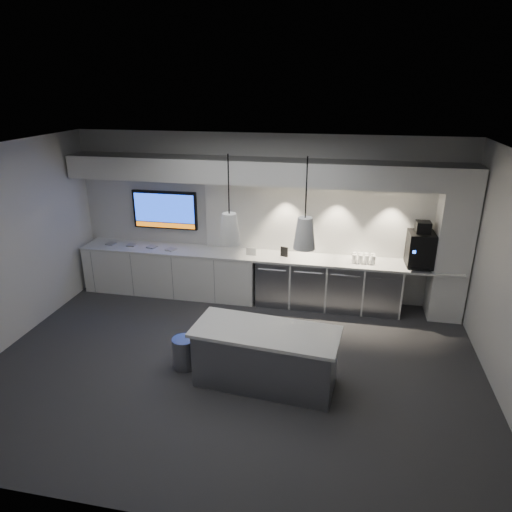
% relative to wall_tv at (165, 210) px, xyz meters
% --- Properties ---
extents(floor, '(7.00, 7.00, 0.00)m').
position_rel_wall_tv_xyz_m(floor, '(1.90, -2.45, -1.56)').
color(floor, '#302F32').
rests_on(floor, ground).
extents(ceiling, '(7.00, 7.00, 0.00)m').
position_rel_wall_tv_xyz_m(ceiling, '(1.90, -2.45, 1.44)').
color(ceiling, black).
rests_on(ceiling, wall_back).
extents(wall_back, '(7.00, 0.00, 7.00)m').
position_rel_wall_tv_xyz_m(wall_back, '(1.90, 0.05, -0.06)').
color(wall_back, silver).
rests_on(wall_back, floor).
extents(wall_front, '(7.00, 0.00, 7.00)m').
position_rel_wall_tv_xyz_m(wall_front, '(1.90, -4.95, -0.06)').
color(wall_front, silver).
rests_on(wall_front, floor).
extents(back_counter, '(6.80, 0.65, 0.04)m').
position_rel_wall_tv_xyz_m(back_counter, '(1.90, -0.27, -0.68)').
color(back_counter, silver).
rests_on(back_counter, left_base_cabinets).
extents(left_base_cabinets, '(3.30, 0.63, 0.86)m').
position_rel_wall_tv_xyz_m(left_base_cabinets, '(0.15, -0.27, -1.13)').
color(left_base_cabinets, white).
rests_on(left_base_cabinets, floor).
extents(fridge_unit_a, '(0.60, 0.61, 0.85)m').
position_rel_wall_tv_xyz_m(fridge_unit_a, '(2.15, -0.27, -1.13)').
color(fridge_unit_a, gray).
rests_on(fridge_unit_a, floor).
extents(fridge_unit_b, '(0.60, 0.61, 0.85)m').
position_rel_wall_tv_xyz_m(fridge_unit_b, '(2.78, -0.27, -1.13)').
color(fridge_unit_b, gray).
rests_on(fridge_unit_b, floor).
extents(fridge_unit_c, '(0.60, 0.61, 0.85)m').
position_rel_wall_tv_xyz_m(fridge_unit_c, '(3.41, -0.27, -1.13)').
color(fridge_unit_c, gray).
rests_on(fridge_unit_c, floor).
extents(fridge_unit_d, '(0.60, 0.61, 0.85)m').
position_rel_wall_tv_xyz_m(fridge_unit_d, '(4.04, -0.27, -1.13)').
color(fridge_unit_d, gray).
rests_on(fridge_unit_d, floor).
extents(backsplash, '(4.60, 0.03, 1.30)m').
position_rel_wall_tv_xyz_m(backsplash, '(3.10, 0.03, -0.01)').
color(backsplash, white).
rests_on(backsplash, wall_back).
extents(soffit, '(6.90, 0.60, 0.40)m').
position_rel_wall_tv_xyz_m(soffit, '(1.90, -0.25, 0.84)').
color(soffit, white).
rests_on(soffit, wall_back).
extents(column, '(0.55, 0.55, 2.60)m').
position_rel_wall_tv_xyz_m(column, '(5.10, -0.25, -0.26)').
color(column, white).
rests_on(column, floor).
extents(wall_tv, '(1.25, 0.07, 0.72)m').
position_rel_wall_tv_xyz_m(wall_tv, '(0.00, 0.00, 0.00)').
color(wall_tv, black).
rests_on(wall_tv, wall_back).
extents(island, '(1.97, 1.00, 0.81)m').
position_rel_wall_tv_xyz_m(island, '(2.43, -2.73, -1.15)').
color(island, gray).
rests_on(island, floor).
extents(bin, '(0.41, 0.41, 0.46)m').
position_rel_wall_tv_xyz_m(bin, '(1.24, -2.60, -1.33)').
color(bin, gray).
rests_on(bin, floor).
extents(coffee_machine, '(0.44, 0.61, 0.77)m').
position_rel_wall_tv_xyz_m(coffee_machine, '(4.60, -0.25, -0.34)').
color(coffee_machine, black).
rests_on(coffee_machine, back_counter).
extents(sign_black, '(0.14, 0.06, 0.18)m').
position_rel_wall_tv_xyz_m(sign_black, '(2.32, -0.28, -0.57)').
color(sign_black, black).
rests_on(sign_black, back_counter).
extents(sign_white, '(0.18, 0.02, 0.14)m').
position_rel_wall_tv_xyz_m(sign_white, '(1.73, -0.33, -0.59)').
color(sign_white, silver).
rests_on(sign_white, back_counter).
extents(cup_cluster, '(0.40, 0.19, 0.16)m').
position_rel_wall_tv_xyz_m(cup_cluster, '(3.69, -0.31, -0.58)').
color(cup_cluster, white).
rests_on(cup_cluster, back_counter).
extents(tray_a, '(0.18, 0.18, 0.02)m').
position_rel_wall_tv_xyz_m(tray_a, '(-1.03, -0.28, -0.65)').
color(tray_a, '#999999').
rests_on(tray_a, back_counter).
extents(tray_b, '(0.17, 0.17, 0.02)m').
position_rel_wall_tv_xyz_m(tray_b, '(-0.61, -0.27, -0.65)').
color(tray_b, '#999999').
rests_on(tray_b, back_counter).
extents(tray_c, '(0.19, 0.19, 0.02)m').
position_rel_wall_tv_xyz_m(tray_c, '(-0.19, -0.29, -0.65)').
color(tray_c, '#999999').
rests_on(tray_c, back_counter).
extents(tray_d, '(0.20, 0.20, 0.02)m').
position_rel_wall_tv_xyz_m(tray_d, '(0.21, -0.36, -0.65)').
color(tray_d, '#999999').
rests_on(tray_d, back_counter).
extents(pendant_left, '(0.26, 0.26, 1.08)m').
position_rel_wall_tv_xyz_m(pendant_left, '(1.97, -2.73, 0.59)').
color(pendant_left, white).
rests_on(pendant_left, ceiling).
extents(pendant_right, '(0.26, 0.26, 1.08)m').
position_rel_wall_tv_xyz_m(pendant_right, '(2.88, -2.73, 0.59)').
color(pendant_right, white).
rests_on(pendant_right, ceiling).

